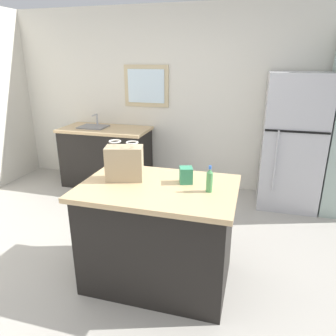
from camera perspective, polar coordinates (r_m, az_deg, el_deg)
The scene contains 8 objects.
ground at distance 3.03m, azimuth -4.99°, elevation -18.94°, with size 6.84×6.84×0.00m, color #ADA89E.
back_wall at distance 4.70m, azimuth 4.73°, elevation 12.12°, with size 5.70×0.13×2.58m.
kitchen_island at distance 2.75m, azimuth -1.72°, elevation -11.79°, with size 1.27×0.86×0.90m.
refrigerator at distance 4.33m, azimuth 21.56°, elevation 4.36°, with size 0.73×0.69×1.72m.
sink_counter at distance 4.92m, azimuth -11.09°, elevation 2.17°, with size 1.31×0.67×1.07m.
shopping_bag at distance 2.65m, azimuth -7.89°, elevation 0.91°, with size 0.34×0.25×0.33m.
small_box at distance 2.59m, azimuth 3.28°, elevation -1.29°, with size 0.10×0.11×0.13m, color #388E66.
bottle at distance 2.42m, azimuth 7.52°, elevation -2.22°, with size 0.05×0.05×0.21m.
Camera 1 is at (0.88, -2.22, 1.87)m, focal length 33.69 mm.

